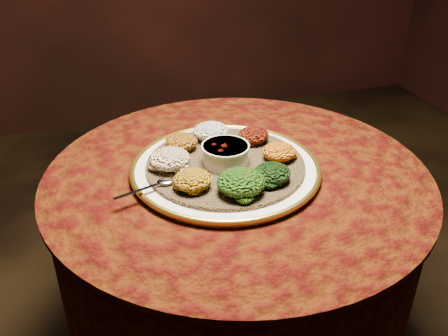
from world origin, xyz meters
name	(u,v)px	position (x,y,z in m)	size (l,w,h in m)	color
table	(236,230)	(0.00, 0.00, 0.55)	(0.96, 0.96, 0.73)	black
platter	(225,169)	(-0.03, 0.01, 0.75)	(0.53, 0.53, 0.02)	white
injera	(225,165)	(-0.03, 0.01, 0.76)	(0.39, 0.39, 0.01)	brown
stew_bowl	(225,153)	(-0.03, 0.01, 0.79)	(0.12, 0.12, 0.05)	white
spoon	(162,183)	(-0.20, -0.04, 0.77)	(0.15, 0.06, 0.01)	silver
portion_ayib	(211,131)	(-0.03, 0.14, 0.78)	(0.09, 0.09, 0.05)	white
portion_kitfo	(253,135)	(0.08, 0.09, 0.78)	(0.08, 0.08, 0.04)	black
portion_tikil	(279,152)	(0.10, -0.01, 0.78)	(0.08, 0.08, 0.04)	#AC630E
portion_gomen	(272,173)	(0.05, -0.11, 0.78)	(0.09, 0.08, 0.04)	black
portion_mixveg	(241,182)	(-0.04, -0.13, 0.79)	(0.11, 0.10, 0.05)	#8C3B09
portion_kik	(193,180)	(-0.13, -0.08, 0.78)	(0.09, 0.08, 0.04)	#A36D0E
portion_timatim	(170,159)	(-0.16, 0.03, 0.79)	(0.10, 0.09, 0.05)	maroon
portion_shiro	(181,142)	(-0.11, 0.11, 0.78)	(0.08, 0.08, 0.04)	#934F11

